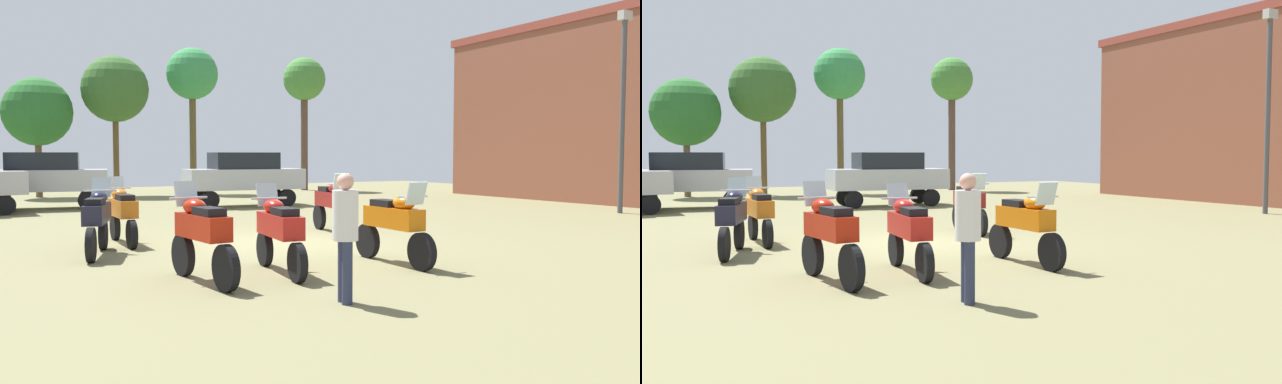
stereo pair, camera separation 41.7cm
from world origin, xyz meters
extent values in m
cube|color=olive|center=(0.00, 0.00, 0.01)|extent=(44.00, 52.00, 0.02)
cylinder|color=black|center=(-3.10, -2.80, 0.36)|extent=(0.20, 0.68, 0.67)
cylinder|color=black|center=(-2.93, -4.28, 0.36)|extent=(0.20, 0.68, 0.67)
cube|color=#AF1E0B|center=(-3.01, -3.54, 0.87)|extent=(0.50, 1.30, 0.36)
ellipsoid|color=#AF1E0B|center=(-3.04, -3.26, 1.15)|extent=(0.37, 0.51, 0.24)
cube|color=black|center=(-2.99, -3.76, 1.11)|extent=(0.36, 0.59, 0.12)
cube|color=silver|center=(-3.08, -2.94, 1.33)|extent=(0.38, 0.19, 0.39)
cylinder|color=#B7B7BC|center=(-3.07, -3.04, 1.27)|extent=(0.62, 0.11, 0.04)
cylinder|color=black|center=(0.49, -4.27, 0.34)|extent=(0.13, 0.64, 0.64)
cylinder|color=black|center=(0.45, -2.67, 0.34)|extent=(0.13, 0.64, 0.64)
cube|color=#CE650B|center=(0.47, -3.47, 0.84)|extent=(0.39, 1.37, 0.36)
ellipsoid|color=#CE650B|center=(0.48, -3.77, 1.12)|extent=(0.33, 0.49, 0.24)
cube|color=black|center=(0.46, -3.23, 1.08)|extent=(0.31, 0.57, 0.12)
cube|color=silver|center=(0.48, -4.11, 1.30)|extent=(0.36, 0.16, 0.39)
cylinder|color=#B7B7BC|center=(0.48, -4.01, 1.24)|extent=(0.62, 0.05, 0.04)
cylinder|color=black|center=(-3.20, 2.15, 0.32)|extent=(0.13, 0.60, 0.60)
cylinder|color=black|center=(-3.17, 0.54, 0.32)|extent=(0.13, 0.60, 0.60)
cube|color=#CD6919|center=(-3.19, 1.34, 0.80)|extent=(0.38, 1.37, 0.36)
ellipsoid|color=#CD6919|center=(-3.19, 1.65, 1.08)|extent=(0.33, 0.48, 0.24)
cube|color=black|center=(-3.18, 1.10, 1.04)|extent=(0.31, 0.56, 0.12)
cube|color=silver|center=(-3.20, 1.99, 1.26)|extent=(0.36, 0.16, 0.39)
cylinder|color=#B7B7BC|center=(-3.20, 1.89, 1.20)|extent=(0.62, 0.05, 0.04)
cylinder|color=black|center=(-3.70, 0.73, 0.33)|extent=(0.30, 0.64, 0.63)
cylinder|color=black|center=(-4.18, -0.80, 0.33)|extent=(0.30, 0.64, 0.63)
cube|color=#1C1C30|center=(-3.94, -0.04, 0.83)|extent=(0.75, 1.41, 0.36)
ellipsoid|color=#1C1C30|center=(-3.85, 0.26, 1.11)|extent=(0.45, 0.55, 0.24)
cube|color=black|center=(-4.01, -0.26, 1.07)|extent=(0.45, 0.62, 0.12)
cube|color=silver|center=(-3.75, 0.58, 1.29)|extent=(0.39, 0.25, 0.39)
cylinder|color=#B7B7BC|center=(-3.78, 0.48, 1.23)|extent=(0.60, 0.22, 0.04)
cylinder|color=black|center=(-1.59, -2.57, 0.32)|extent=(0.18, 0.62, 0.61)
cylinder|color=black|center=(-1.75, -4.17, 0.32)|extent=(0.18, 0.62, 0.61)
cube|color=red|center=(-1.67, -3.37, 0.81)|extent=(0.50, 1.39, 0.36)
ellipsoid|color=red|center=(-1.64, -3.06, 1.09)|extent=(0.37, 0.51, 0.24)
cube|color=black|center=(-1.70, -3.61, 1.05)|extent=(0.36, 0.59, 0.12)
cube|color=silver|center=(-1.61, -2.73, 1.27)|extent=(0.37, 0.19, 0.39)
cylinder|color=#B7B7BC|center=(-1.62, -2.83, 1.21)|extent=(0.62, 0.10, 0.04)
cylinder|color=black|center=(1.65, 0.26, 0.34)|extent=(0.20, 0.66, 0.65)
cylinder|color=black|center=(1.85, 1.80, 0.34)|extent=(0.20, 0.66, 0.65)
cube|color=maroon|center=(1.75, 1.03, 0.85)|extent=(0.52, 1.36, 0.36)
ellipsoid|color=maroon|center=(1.71, 0.74, 1.13)|extent=(0.38, 0.52, 0.24)
cube|color=black|center=(1.78, 1.26, 1.09)|extent=(0.37, 0.59, 0.12)
cube|color=silver|center=(1.67, 0.41, 1.31)|extent=(0.38, 0.20, 0.39)
cylinder|color=#B7B7BC|center=(1.68, 0.51, 1.25)|extent=(0.62, 0.11, 0.04)
cylinder|color=black|center=(1.41, 9.16, 0.34)|extent=(0.65, 0.27, 0.64)
cylinder|color=black|center=(1.52, 10.59, 0.34)|extent=(0.65, 0.27, 0.64)
cylinder|color=black|center=(4.33, 8.94, 0.34)|extent=(0.65, 0.27, 0.64)
cylinder|color=black|center=(4.44, 10.37, 0.34)|extent=(0.65, 0.27, 0.64)
cube|color=#AEB3BC|center=(2.93, 9.76, 1.03)|extent=(4.42, 2.12, 0.75)
cube|color=black|center=(2.93, 9.76, 1.71)|extent=(2.48, 1.76, 0.61)
cylinder|color=black|center=(-5.10, 9.89, 0.34)|extent=(0.65, 0.26, 0.64)
cylinder|color=black|center=(-5.20, 11.33, 0.34)|extent=(0.65, 0.26, 0.64)
cylinder|color=black|center=(-5.08, 12.95, 0.34)|extent=(0.67, 0.32, 0.64)
cylinder|color=black|center=(-2.44, 11.04, 0.34)|extent=(0.67, 0.32, 0.64)
cylinder|color=black|center=(-2.20, 12.46, 0.34)|extent=(0.67, 0.32, 0.64)
cube|color=#B0B2B8|center=(-3.76, 12.00, 1.03)|extent=(4.54, 2.50, 0.75)
cube|color=black|center=(-3.76, 12.00, 1.71)|extent=(2.60, 1.96, 0.61)
cylinder|color=#2A2E4A|center=(-1.78, -5.57, 0.43)|extent=(0.14, 0.14, 0.82)
cylinder|color=#2A2E4A|center=(-1.82, -5.73, 0.43)|extent=(0.14, 0.14, 0.82)
cylinder|color=silver|center=(-1.80, -5.65, 1.16)|extent=(0.41, 0.41, 0.65)
sphere|color=#D89785|center=(-1.80, -5.65, 1.60)|extent=(0.22, 0.22, 0.22)
cylinder|color=#503C31|center=(9.94, 18.51, 2.76)|extent=(0.38, 0.38, 5.47)
sphere|color=#438236|center=(9.94, 18.51, 6.01)|extent=(2.30, 2.30, 2.30)
cylinder|color=brown|center=(-3.32, 18.82, 1.59)|extent=(0.28, 0.28, 3.15)
sphere|color=#28672A|center=(-3.32, 18.82, 3.86)|extent=(3.05, 3.05, 3.05)
cylinder|color=brown|center=(0.05, 18.70, 2.17)|extent=(0.27, 0.27, 4.30)
sphere|color=#356129|center=(0.05, 18.70, 5.02)|extent=(3.10, 3.10, 3.10)
cylinder|color=brown|center=(3.80, 18.75, 2.70)|extent=(0.33, 0.33, 5.36)
sphere|color=#358B49|center=(3.80, 18.75, 5.96)|extent=(2.55, 2.55, 2.55)
cylinder|color=#47474C|center=(12.71, 1.14, 3.15)|extent=(0.16, 0.16, 6.26)
cube|color=#B2B2AD|center=(12.71, 1.14, 6.43)|extent=(0.44, 0.24, 0.30)
camera|label=1|loc=(-6.03, -12.78, 1.94)|focal=36.33mm
camera|label=2|loc=(-5.66, -12.97, 1.94)|focal=36.33mm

